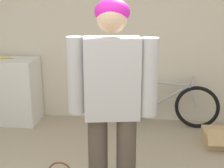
{
  "coord_description": "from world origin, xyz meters",
  "views": [
    {
      "loc": [
        0.49,
        -1.47,
        1.78
      ],
      "look_at": [
        0.25,
        0.84,
        1.12
      ],
      "focal_mm": 50.0,
      "sensor_mm": 36.0,
      "label": 1
    }
  ],
  "objects_px": {
    "person": "(112,96)",
    "banana": "(2,57)",
    "cardboard_box": "(223,138)",
    "bicycle": "(160,102)"
  },
  "relations": [
    {
      "from": "person",
      "to": "banana",
      "type": "bearing_deg",
      "value": 124.91
    },
    {
      "from": "cardboard_box",
      "to": "bicycle",
      "type": "bearing_deg",
      "value": 142.64
    },
    {
      "from": "bicycle",
      "to": "banana",
      "type": "relative_size",
      "value": 4.37
    },
    {
      "from": "banana",
      "to": "cardboard_box",
      "type": "distance_m",
      "value": 3.14
    },
    {
      "from": "person",
      "to": "bicycle",
      "type": "xyz_separation_m",
      "value": [
        0.49,
        1.9,
        -0.7
      ]
    },
    {
      "from": "bicycle",
      "to": "cardboard_box",
      "type": "xyz_separation_m",
      "value": [
        0.75,
        -0.57,
        -0.23
      ]
    },
    {
      "from": "bicycle",
      "to": "banana",
      "type": "bearing_deg",
      "value": -168.05
    },
    {
      "from": "cardboard_box",
      "to": "person",
      "type": "bearing_deg",
      "value": -132.96
    },
    {
      "from": "bicycle",
      "to": "banana",
      "type": "xyz_separation_m",
      "value": [
        -2.24,
        -0.08,
        0.62
      ]
    },
    {
      "from": "person",
      "to": "cardboard_box",
      "type": "height_order",
      "value": "person"
    }
  ]
}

